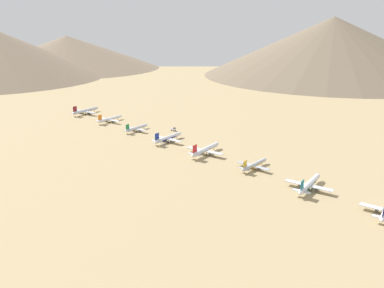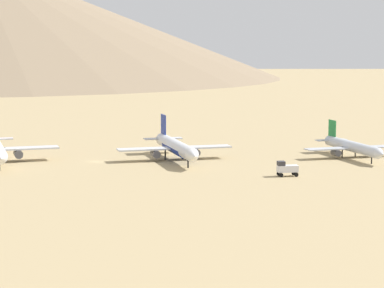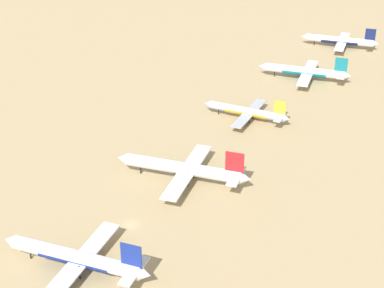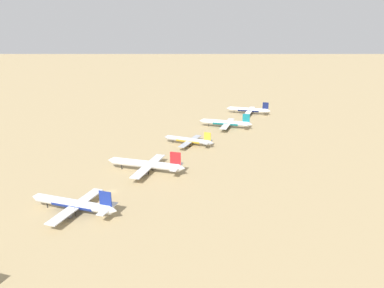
# 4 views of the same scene
# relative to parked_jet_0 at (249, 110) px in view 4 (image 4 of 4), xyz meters

# --- Properties ---
(ground_plane) EXTENTS (2165.63, 2165.63, 0.00)m
(ground_plane) POSITION_rel_parked_jet_0_xyz_m (15.95, 179.72, -3.71)
(ground_plane) COLOR tan
(parked_jet_0) EXTENTS (38.64, 31.48, 11.14)m
(parked_jet_0) POSITION_rel_parked_jet_0_xyz_m (0.00, 0.00, 0.00)
(parked_jet_0) COLOR white
(parked_jet_0) RESTS_ON ground
(parked_jet_1) EXTENTS (40.69, 33.19, 11.74)m
(parked_jet_1) POSITION_rel_parked_jet_0_xyz_m (3.41, 51.33, 0.20)
(parked_jet_1) COLOR silver
(parked_jet_1) RESTS_ON ground
(parked_jet_2) EXTENTS (34.71, 28.10, 10.04)m
(parked_jet_2) POSITION_rel_parked_jet_0_xyz_m (11.69, 101.12, -0.37)
(parked_jet_2) COLOR #B2B7C1
(parked_jet_2) RESTS_ON ground
(parked_jet_3) EXTENTS (43.89, 35.81, 12.66)m
(parked_jet_3) POSITION_rel_parked_jet_0_xyz_m (13.11, 151.90, 0.56)
(parked_jet_3) COLOR silver
(parked_jet_3) RESTS_ON ground
(parked_jet_4) EXTENTS (41.19, 33.52, 11.87)m
(parked_jet_4) POSITION_rel_parked_jet_0_xyz_m (17.83, 202.39, 0.24)
(parked_jet_4) COLOR silver
(parked_jet_4) RESTS_ON ground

